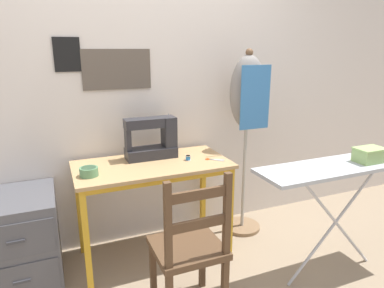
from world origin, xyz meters
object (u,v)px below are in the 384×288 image
Objects in this scene: filing_cabinet at (22,239)px; dress_form at (247,104)px; wooden_chair at (189,249)px; sewing_machine at (154,139)px; fabric_bowl at (89,171)px; thread_spool_near_machine at (188,158)px; scissors at (212,159)px; storage_box at (369,155)px; ironing_board at (342,171)px.

dress_form is (1.75, 0.03, 0.81)m from filing_cabinet.
wooden_chair is 0.59× the size of dress_form.
sewing_machine reaches higher than fabric_bowl.
dress_form reaches higher than thread_spool_near_machine.
fabric_bowl is (-0.51, -0.22, -0.11)m from sewing_machine.
scissors is 0.18m from thread_spool_near_machine.
wooden_chair reaches higher than storage_box.
thread_spool_near_machine is (0.72, 0.06, -0.01)m from fabric_bowl.
dress_form is at bearing -3.53° from sewing_machine.
filing_cabinet is (-0.97, -0.08, -0.58)m from sewing_machine.
ironing_board is at bearing -38.89° from sewing_machine.
ironing_board reaches higher than scissors.
sewing_machine is 3.04× the size of scissors.
wooden_chair is 1.31m from dress_form.
thread_spool_near_machine is 1.25m from storage_box.
ironing_board reaches higher than filing_cabinet.
scissors is 0.11× the size of ironing_board.
wooden_chair is at bearing 177.17° from storage_box.
sewing_machine is 0.63× the size of filing_cabinet.
storage_box is at bearing -8.91° from ironing_board.
storage_box is (1.02, -0.71, 0.11)m from thread_spool_near_machine.
fabric_bowl reaches higher than thread_spool_near_machine.
sewing_machine reaches higher than wooden_chair.
sewing_machine is 0.93m from wooden_chair.
fabric_bowl is 0.73m from thread_spool_near_machine.
storage_box is at bearing -2.83° from wooden_chair.
wooden_chair is at bearing -137.19° from dress_form.
sewing_machine is 1.14m from filing_cabinet.
filing_cabinet is at bearing -178.88° from dress_form.
thread_spool_near_machine is 1.07m from ironing_board.
ironing_board is at bearing -20.63° from filing_cabinet.
wooden_chair is (-0.42, -0.58, -0.32)m from scissors.
fabric_bowl is at bearing 128.80° from wooden_chair.
dress_form is at bearing 11.62° from thread_spool_near_machine.
dress_form reaches higher than ironing_board.
thread_spool_near_machine is 0.22× the size of storage_box.
wooden_chair is (-0.04, -0.81, -0.46)m from sewing_machine.
ironing_board is (1.04, -0.84, -0.12)m from sewing_machine.
wooden_chair is (-0.25, -0.64, -0.33)m from thread_spool_near_machine.
wooden_chair is 4.71× the size of storage_box.
scissors is 1.43m from filing_cabinet.
filing_cabinet is 3.18× the size of storage_box.
scissors is at bearing 54.16° from wooden_chair.
fabric_bowl is 0.67m from filing_cabinet.
sewing_machine is 0.47m from scissors.
ironing_board reaches higher than thread_spool_near_machine.
ironing_board is 0.22m from storage_box.
storage_box is at bearing -34.63° from thread_spool_near_machine.
thread_spool_near_machine is at bearing 4.49° from fabric_bowl.
storage_box is (0.85, -0.65, 0.12)m from scissors.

